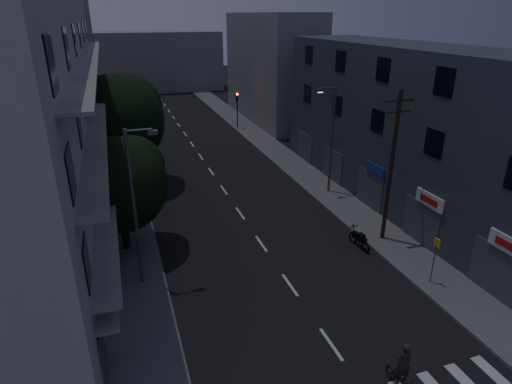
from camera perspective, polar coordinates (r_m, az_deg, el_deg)
ground at (r=38.42m, az=-6.18°, el=2.97°), size 160.00×160.00×0.00m
sidewalk_left at (r=37.65m, az=-17.38°, el=1.74°), size 3.00×90.00×0.15m
sidewalk_right at (r=40.53m, az=4.24°, el=4.22°), size 3.00×90.00×0.15m
lane_markings at (r=44.24m, az=-7.98°, el=5.56°), size 0.15×60.50×0.01m
building_left at (r=29.35m, az=-27.20°, el=8.64°), size 7.00×36.00×14.00m
building_right at (r=32.09m, az=19.75°, el=8.07°), size 6.19×28.00×11.00m
building_far_left at (r=58.78m, az=-23.82°, el=16.12°), size 6.00×20.00×16.00m
building_far_right at (r=56.28m, az=1.97°, el=16.18°), size 6.00×20.00×13.00m
building_far_end at (r=81.14m, az=-13.69°, el=16.52°), size 24.00×8.00×10.00m
tree_near at (r=24.84m, az=-17.76°, el=1.37°), size 5.39×5.39×6.64m
tree_mid at (r=34.54m, az=-17.91°, el=9.43°), size 7.07×7.07×8.70m
tree_far at (r=47.60m, az=-18.63°, el=11.25°), size 5.45×5.45×6.74m
traffic_signal_far_right at (r=51.80m, az=-2.53°, el=11.79°), size 0.28×0.37×4.10m
traffic_signal_far_left at (r=52.66m, az=-17.25°, el=11.00°), size 0.28×0.37×4.10m
street_lamp_left_near at (r=21.17m, az=-15.72°, el=-1.24°), size 1.51×0.25×8.00m
street_lamp_right at (r=32.23m, az=9.95°, el=7.46°), size 1.51×0.25×8.00m
street_lamp_left_far at (r=40.02m, az=-17.80°, el=9.69°), size 1.51×0.25×8.00m
utility_pole at (r=25.71m, az=17.61°, el=3.44°), size 1.80×0.24×9.00m
bus_stop_sign at (r=23.27m, az=22.79°, el=-7.46°), size 0.06×0.35×2.52m
motorcycle at (r=26.21m, az=13.62°, el=-6.21°), size 0.56×1.95×1.25m
cyclist at (r=17.72m, az=18.81°, el=-22.12°), size 0.63×1.72×2.18m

